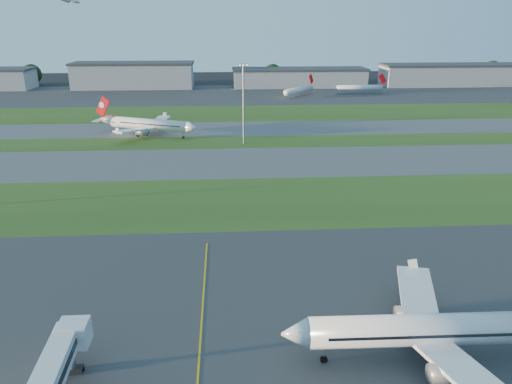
{
  "coord_description": "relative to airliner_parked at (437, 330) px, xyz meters",
  "views": [
    {
      "loc": [
        8.64,
        -53.82,
        38.87
      ],
      "look_at": [
        14.56,
        38.19,
        7.0
      ],
      "focal_mm": 35.0,
      "sensor_mm": 36.0,
      "label": 1
    }
  ],
  "objects": [
    {
      "name": "tree_west",
      "position": [
        -143.25,
        274.88,
        3.06
      ],
      "size": [
        12.1,
        12.1,
        13.2
      ],
      "color": "black",
      "rests_on": "ground"
    },
    {
      "name": "apron_near",
      "position": [
        -33.25,
        4.88,
        -4.07
      ],
      "size": [
        300.0,
        70.0,
        0.01
      ],
      "primitive_type": "cube",
      "color": "#333335",
      "rests_on": "ground"
    },
    {
      "name": "tree_mid_west",
      "position": [
        -53.25,
        270.88,
        1.76
      ],
      "size": [
        9.9,
        9.9,
        10.8
      ],
      "color": "black",
      "rests_on": "ground"
    },
    {
      "name": "tree_east",
      "position": [
        81.75,
        271.88,
        2.09
      ],
      "size": [
        10.45,
        10.45,
        11.4
      ],
      "color": "black",
      "rests_on": "ground"
    },
    {
      "name": "mini_jet_near",
      "position": [
        15.89,
        220.43,
        -0.79
      ],
      "size": [
        19.46,
        23.23,
        9.48
      ],
      "rotation": [
        0.0,
        0.0,
        0.88
      ],
      "color": "white",
      "rests_on": "ground"
    },
    {
      "name": "hangar_east",
      "position": [
        21.75,
        259.88,
        1.56
      ],
      "size": [
        81.6,
        23.0,
        11.2
      ],
      "color": "#919398",
      "rests_on": "ground"
    },
    {
      "name": "grass_strip_b",
      "position": [
        -33.25,
        114.88,
        -4.07
      ],
      "size": [
        300.0,
        18.0,
        0.01
      ],
      "primitive_type": "cube",
      "color": "#304B19",
      "rests_on": "ground"
    },
    {
      "name": "airliner_parked",
      "position": [
        0.0,
        0.0,
        0.0
      ],
      "size": [
        37.16,
        31.54,
        11.6
      ],
      "rotation": [
        0.0,
        0.0,
        -0.02
      ],
      "color": "white",
      "rests_on": "ground"
    },
    {
      "name": "apron_far",
      "position": [
        -33.25,
        229.88,
        -4.07
      ],
      "size": [
        400.0,
        80.0,
        0.01
      ],
      "primitive_type": "cube",
      "color": "#333335",
      "rests_on": "ground"
    },
    {
      "name": "yellow_line",
      "position": [
        -28.25,
        4.88,
        -4.07
      ],
      "size": [
        0.25,
        60.0,
        0.02
      ],
      "primitive_type": "cube",
      "color": "gold",
      "rests_on": "ground"
    },
    {
      "name": "airliner_taxiing",
      "position": [
        -51.14,
        126.48,
        0.02
      ],
      "size": [
        35.0,
        29.79,
        11.66
      ],
      "rotation": [
        0.0,
        0.0,
        2.73
      ],
      "color": "white",
      "rests_on": "ground"
    },
    {
      "name": "light_mast_centre",
      "position": [
        -18.25,
        112.88,
        10.74
      ],
      "size": [
        3.2,
        0.7,
        25.8
      ],
      "color": "gray",
      "rests_on": "ground"
    },
    {
      "name": "tree_far_east",
      "position": [
        151.75,
        275.88,
        3.39
      ],
      "size": [
        12.65,
        12.65,
        13.8
      ],
      "color": "black",
      "rests_on": "ground"
    },
    {
      "name": "hangar_west",
      "position": [
        -78.25,
        259.88,
        3.56
      ],
      "size": [
        71.4,
        23.0,
        15.2
      ],
      "color": "#919398",
      "rests_on": "ground"
    },
    {
      "name": "taxiway_a",
      "position": [
        -33.25,
        89.88,
        -4.07
      ],
      "size": [
        300.0,
        32.0,
        0.01
      ],
      "primitive_type": "cube",
      "color": "#515154",
      "rests_on": "ground"
    },
    {
      "name": "hangar_far_east",
      "position": [
        121.75,
        259.88,
        2.56
      ],
      "size": [
        96.9,
        23.0,
        13.2
      ],
      "color": "#919398",
      "rests_on": "ground"
    },
    {
      "name": "mini_jet_far",
      "position": [
        50.88,
        226.97,
        -0.79
      ],
      "size": [
        28.64,
        5.27,
        9.48
      ],
      "rotation": [
        0.0,
        0.0,
        0.08
      ],
      "color": "white",
      "rests_on": "ground"
    },
    {
      "name": "taxiway_b",
      "position": [
        -33.25,
        136.88,
        -4.07
      ],
      "size": [
        300.0,
        26.0,
        0.01
      ],
      "primitive_type": "cube",
      "color": "#515154",
      "rests_on": "ground"
    },
    {
      "name": "ground",
      "position": [
        -33.25,
        4.88,
        -4.07
      ],
      "size": [
        700.0,
        700.0,
        0.0
      ],
      "primitive_type": "plane",
      "color": "black",
      "rests_on": "ground"
    },
    {
      "name": "grass_strip_a",
      "position": [
        -33.25,
        56.88,
        -4.07
      ],
      "size": [
        300.0,
        34.0,
        0.01
      ],
      "primitive_type": "cube",
      "color": "#304B19",
      "rests_on": "ground"
    },
    {
      "name": "grass_strip_c",
      "position": [
        -33.25,
        169.88,
        -4.07
      ],
      "size": [
        300.0,
        40.0,
        0.01
      ],
      "primitive_type": "cube",
      "color": "#304B19",
      "rests_on": "ground"
    },
    {
      "name": "tree_mid_east",
      "position": [
        6.75,
        273.88,
        2.74
      ],
      "size": [
        11.55,
        11.55,
        12.6
      ],
      "color": "black",
      "rests_on": "ground"
    }
  ]
}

